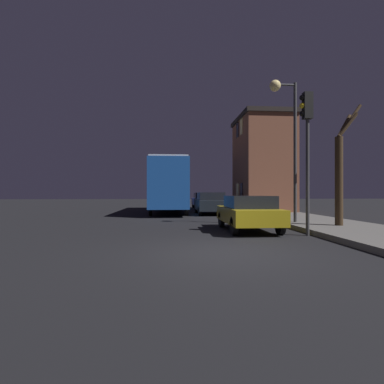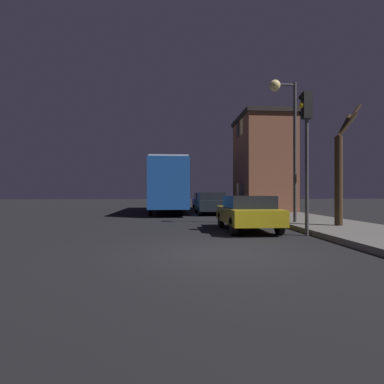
% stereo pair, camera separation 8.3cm
% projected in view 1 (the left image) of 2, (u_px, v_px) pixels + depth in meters
% --- Properties ---
extents(ground_plane, '(120.00, 120.00, 0.00)m').
position_uv_depth(ground_plane, '(226.00, 252.00, 7.35)').
color(ground_plane, black).
extents(brick_building, '(3.60, 5.11, 6.80)m').
position_uv_depth(brick_building, '(262.00, 163.00, 21.68)').
color(brick_building, brown).
rests_on(brick_building, sidewalk).
extents(streetlamp, '(1.21, 0.49, 6.18)m').
position_uv_depth(streetlamp, '(285.00, 119.00, 13.03)').
color(streetlamp, '#38383A').
rests_on(streetlamp, sidewalk).
extents(traffic_light, '(0.43, 0.24, 4.86)m').
position_uv_depth(traffic_light, '(307.00, 134.00, 10.12)').
color(traffic_light, '#38383A').
rests_on(traffic_light, ground).
extents(bare_tree, '(1.34, 0.86, 4.81)m').
position_uv_depth(bare_tree, '(341.00, 168.00, 11.76)').
color(bare_tree, '#382819').
rests_on(bare_tree, sidewalk).
extents(bus, '(2.45, 10.85, 3.67)m').
position_uv_depth(bus, '(169.00, 183.00, 22.32)').
color(bus, '#194793').
rests_on(bus, ground).
extents(car_near_lane, '(1.80, 3.80, 1.34)m').
position_uv_depth(car_near_lane, '(248.00, 212.00, 11.43)').
color(car_near_lane, olive).
rests_on(car_near_lane, ground).
extents(car_mid_lane, '(1.84, 3.96, 1.47)m').
position_uv_depth(car_mid_lane, '(210.00, 203.00, 20.06)').
color(car_mid_lane, black).
rests_on(car_mid_lane, ground).
extents(car_far_lane, '(1.75, 4.28, 1.45)m').
position_uv_depth(car_far_lane, '(203.00, 200.00, 27.09)').
color(car_far_lane, navy).
rests_on(car_far_lane, ground).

